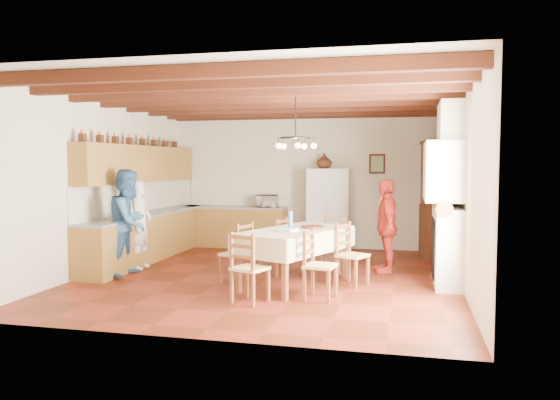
# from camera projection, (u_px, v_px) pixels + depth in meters

# --- Properties ---
(floor) EXTENTS (6.00, 6.50, 0.02)m
(floor) POSITION_uv_depth(u_px,v_px,m) (270.00, 277.00, 8.98)
(floor) COLOR #4E1C0C
(floor) RESTS_ON ground
(ceiling) EXTENTS (6.00, 6.50, 0.02)m
(ceiling) POSITION_uv_depth(u_px,v_px,m) (270.00, 92.00, 8.77)
(ceiling) COLOR silver
(ceiling) RESTS_ON ground
(wall_back) EXTENTS (6.00, 0.02, 3.00)m
(wall_back) POSITION_uv_depth(u_px,v_px,m) (306.00, 180.00, 12.04)
(wall_back) COLOR beige
(wall_back) RESTS_ON ground
(wall_front) EXTENTS (6.00, 0.02, 3.00)m
(wall_front) POSITION_uv_depth(u_px,v_px,m) (194.00, 199.00, 5.71)
(wall_front) COLOR beige
(wall_front) RESTS_ON ground
(wall_left) EXTENTS (0.02, 6.50, 3.00)m
(wall_left) POSITION_uv_depth(u_px,v_px,m) (104.00, 184.00, 9.56)
(wall_left) COLOR beige
(wall_left) RESTS_ON ground
(wall_right) EXTENTS (0.02, 6.50, 3.00)m
(wall_right) POSITION_uv_depth(u_px,v_px,m) (464.00, 188.00, 8.20)
(wall_right) COLOR beige
(wall_right) RESTS_ON ground
(ceiling_beams) EXTENTS (6.00, 6.30, 0.16)m
(ceiling_beams) POSITION_uv_depth(u_px,v_px,m) (270.00, 98.00, 8.78)
(ceiling_beams) COLOR #3A160C
(ceiling_beams) RESTS_ON ground
(lower_cabinets_left) EXTENTS (0.60, 4.30, 0.86)m
(lower_cabinets_left) POSITION_uv_depth(u_px,v_px,m) (148.00, 237.00, 10.58)
(lower_cabinets_left) COLOR brown
(lower_cabinets_left) RESTS_ON ground
(lower_cabinets_back) EXTENTS (2.30, 0.60, 0.86)m
(lower_cabinets_back) POSITION_uv_depth(u_px,v_px,m) (235.00, 227.00, 12.17)
(lower_cabinets_back) COLOR brown
(lower_cabinets_back) RESTS_ON ground
(countertop_left) EXTENTS (0.62, 4.30, 0.04)m
(countertop_left) POSITION_uv_depth(u_px,v_px,m) (148.00, 214.00, 10.55)
(countertop_left) COLOR slate
(countertop_left) RESTS_ON lower_cabinets_left
(countertop_back) EXTENTS (2.34, 0.62, 0.04)m
(countertop_back) POSITION_uv_depth(u_px,v_px,m) (235.00, 207.00, 12.14)
(countertop_back) COLOR slate
(countertop_back) RESTS_ON lower_cabinets_back
(backsplash_left) EXTENTS (0.03, 4.30, 0.60)m
(backsplash_left) POSITION_uv_depth(u_px,v_px,m) (134.00, 197.00, 10.59)
(backsplash_left) COLOR beige
(backsplash_left) RESTS_ON ground
(backsplash_back) EXTENTS (2.30, 0.03, 0.60)m
(backsplash_back) POSITION_uv_depth(u_px,v_px,m) (239.00, 192.00, 12.39)
(backsplash_back) COLOR beige
(backsplash_back) RESTS_ON ground
(upper_cabinets) EXTENTS (0.35, 4.20, 0.70)m
(upper_cabinets) POSITION_uv_depth(u_px,v_px,m) (141.00, 164.00, 10.51)
(upper_cabinets) COLOR brown
(upper_cabinets) RESTS_ON ground
(fireplace) EXTENTS (0.56, 1.60, 2.80)m
(fireplace) POSITION_uv_depth(u_px,v_px,m) (443.00, 193.00, 8.46)
(fireplace) COLOR beige
(fireplace) RESTS_ON ground
(wall_picture) EXTENTS (0.34, 0.03, 0.42)m
(wall_picture) POSITION_uv_depth(u_px,v_px,m) (377.00, 164.00, 11.64)
(wall_picture) COLOR black
(wall_picture) RESTS_ON ground
(refrigerator) EXTENTS (0.91, 0.77, 1.75)m
(refrigerator) POSITION_uv_depth(u_px,v_px,m) (328.00, 209.00, 11.65)
(refrigerator) COLOR silver
(refrigerator) RESTS_ON floor
(hutch) EXTENTS (0.67, 1.32, 2.31)m
(hutch) POSITION_uv_depth(u_px,v_px,m) (437.00, 200.00, 10.58)
(hutch) COLOR #371A0E
(hutch) RESTS_ON floor
(dining_table) EXTENTS (1.66, 2.20, 0.86)m
(dining_table) POSITION_uv_depth(u_px,v_px,m) (295.00, 235.00, 8.33)
(dining_table) COLOR beige
(dining_table) RESTS_ON floor
(chandelier) EXTENTS (0.47, 0.47, 0.03)m
(chandelier) POSITION_uv_depth(u_px,v_px,m) (296.00, 138.00, 8.23)
(chandelier) COLOR black
(chandelier) RESTS_ON ground
(chair_left_near) EXTENTS (0.53, 0.54, 0.96)m
(chair_left_near) POSITION_uv_depth(u_px,v_px,m) (236.00, 253.00, 8.47)
(chair_left_near) COLOR brown
(chair_left_near) RESTS_ON floor
(chair_left_far) EXTENTS (0.50, 0.52, 0.96)m
(chair_left_far) POSITION_uv_depth(u_px,v_px,m) (273.00, 246.00, 9.20)
(chair_left_far) COLOR brown
(chair_left_far) RESTS_ON floor
(chair_right_near) EXTENTS (0.46, 0.47, 0.96)m
(chair_right_near) POSITION_uv_depth(u_px,v_px,m) (320.00, 264.00, 7.51)
(chair_right_near) COLOR brown
(chair_right_near) RESTS_ON floor
(chair_right_far) EXTENTS (0.54, 0.55, 0.96)m
(chair_right_far) POSITION_uv_depth(u_px,v_px,m) (352.00, 254.00, 8.33)
(chair_right_far) COLOR brown
(chair_right_far) RESTS_ON floor
(chair_end_near) EXTENTS (0.54, 0.52, 0.96)m
(chair_end_near) POSITION_uv_depth(u_px,v_px,m) (250.00, 267.00, 7.32)
(chair_end_near) COLOR brown
(chair_end_near) RESTS_ON floor
(chair_end_far) EXTENTS (0.48, 0.47, 0.96)m
(chair_end_far) POSITION_uv_depth(u_px,v_px,m) (332.00, 244.00, 9.38)
(chair_end_far) COLOR brown
(chair_end_far) RESTS_ON floor
(person_man) EXTENTS (0.44, 0.61, 1.57)m
(person_man) POSITION_uv_depth(u_px,v_px,m) (140.00, 225.00, 9.64)
(person_man) COLOR silver
(person_man) RESTS_ON floor
(person_woman_blue) EXTENTS (0.69, 0.88, 1.77)m
(person_woman_blue) POSITION_uv_depth(u_px,v_px,m) (129.00, 222.00, 9.06)
(person_woman_blue) COLOR #315D92
(person_woman_blue) RESTS_ON floor
(person_woman_red) EXTENTS (0.54, 0.99, 1.60)m
(person_woman_red) POSITION_uv_depth(u_px,v_px,m) (386.00, 226.00, 9.30)
(person_woman_red) COLOR red
(person_woman_red) RESTS_ON floor
(microwave) EXTENTS (0.53, 0.41, 0.26)m
(microwave) POSITION_uv_depth(u_px,v_px,m) (267.00, 201.00, 11.96)
(microwave) COLOR silver
(microwave) RESTS_ON countertop_back
(fridge_vase) EXTENTS (0.38, 0.38, 0.33)m
(fridge_vase) POSITION_uv_depth(u_px,v_px,m) (324.00, 161.00, 11.60)
(fridge_vase) COLOR #371A0E
(fridge_vase) RESTS_ON refrigerator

